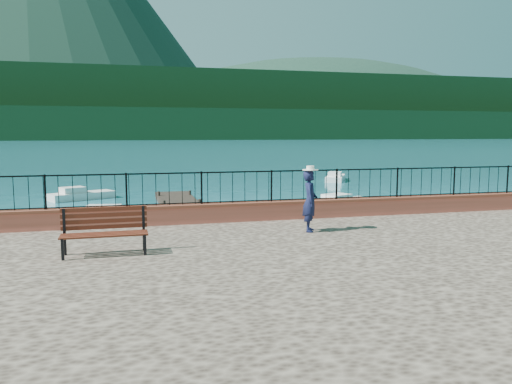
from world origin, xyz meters
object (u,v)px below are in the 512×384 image
boat_1 (270,213)px  boat_5 (336,176)px  person (310,201)px  park_bench (105,241)px  boat_3 (82,193)px  boat_2 (344,200)px  boat_0 (117,214)px

boat_1 → boat_5: 20.33m
boat_5 → person: bearing=-176.2°
park_bench → boat_3: (-2.06, 19.58, -1.11)m
boat_2 → boat_3: same height
boat_0 → boat_2: same height
person → boat_0: person is taller
park_bench → boat_0: park_bench is taller
park_bench → boat_1: (6.58, 9.37, -1.11)m
person → boat_3: person is taller
boat_0 → boat_5: size_ratio=1.02×
person → boat_5: bearing=-4.3°
boat_1 → boat_5: size_ratio=1.09×
boat_3 → boat_5: bearing=-7.1°
boat_3 → boat_5: same height
boat_5 → boat_1: bearing=177.2°
boat_0 → boat_5: same height
park_bench → boat_0: size_ratio=0.46×
boat_0 → boat_3: size_ratio=1.11×
boat_1 → boat_2: size_ratio=1.14×
person → park_bench: bearing=125.1°
boat_2 → boat_5: (5.72, 14.16, 0.00)m
boat_0 → boat_2: bearing=19.2°
person → boat_2: person is taller
person → boat_3: bearing=43.1°
boat_2 → boat_1: bearing=-171.8°
park_bench → boat_2: 17.06m
boat_0 → boat_1: 6.68m
person → boat_5: size_ratio=0.43×
person → boat_0: size_ratio=0.42×
park_bench → boat_5: 31.78m
boat_0 → boat_3: bearing=115.3°
boat_0 → park_bench: bearing=-79.0°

